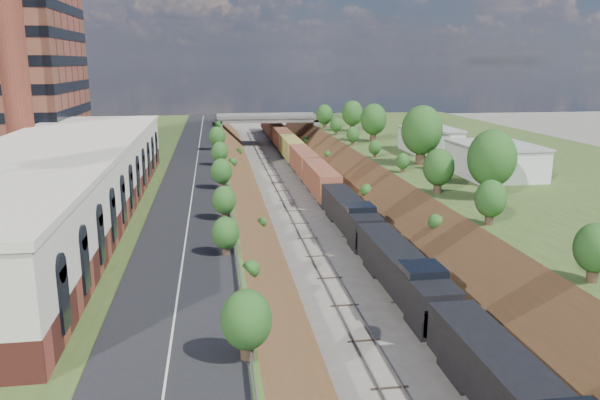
{
  "coord_description": "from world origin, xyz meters",
  "views": [
    {
      "loc": [
        -12.87,
        -19.09,
        19.69
      ],
      "look_at": [
        -4.4,
        38.04,
        6.0
      ],
      "focal_mm": 35.0,
      "sensor_mm": 36.0,
      "label": 1
    }
  ],
  "objects": [
    {
      "name": "platform_left",
      "position": [
        -33.0,
        60.0,
        2.5
      ],
      "size": [
        44.0,
        180.0,
        5.0
      ],
      "primitive_type": "cube",
      "color": "#364E20",
      "rests_on": "ground"
    },
    {
      "name": "platform_right",
      "position": [
        33.0,
        60.0,
        2.5
      ],
      "size": [
        44.0,
        180.0,
        5.0
      ],
      "primitive_type": "cube",
      "color": "#364E20",
      "rests_on": "ground"
    },
    {
      "name": "embankment_left",
      "position": [
        -11.0,
        60.0,
        0.0
      ],
      "size": [
        10.0,
        180.0,
        10.0
      ],
      "primitive_type": "cube",
      "rotation": [
        0.0,
        0.79,
        0.0
      ],
      "color": "brown",
      "rests_on": "ground"
    },
    {
      "name": "embankment_right",
      "position": [
        11.0,
        60.0,
        0.0
      ],
      "size": [
        10.0,
        180.0,
        10.0
      ],
      "primitive_type": "cube",
      "rotation": [
        0.0,
        0.79,
        0.0
      ],
      "color": "brown",
      "rests_on": "ground"
    },
    {
      "name": "rail_left_track",
      "position": [
        -2.6,
        60.0,
        0.09
      ],
      "size": [
        1.58,
        180.0,
        0.18
      ],
      "primitive_type": "cube",
      "color": "gray",
      "rests_on": "ground"
    },
    {
      "name": "rail_right_track",
      "position": [
        2.6,
        60.0,
        0.09
      ],
      "size": [
        1.58,
        180.0,
        0.18
      ],
      "primitive_type": "cube",
      "color": "gray",
      "rests_on": "ground"
    },
    {
      "name": "road",
      "position": [
        -15.5,
        60.0,
        5.05
      ],
      "size": [
        8.0,
        180.0,
        0.1
      ],
      "primitive_type": "cube",
      "color": "black",
      "rests_on": "platform_left"
    },
    {
      "name": "guardrail",
      "position": [
        -11.4,
        59.8,
        5.55
      ],
      "size": [
        0.1,
        171.0,
        0.7
      ],
      "color": "#99999E",
      "rests_on": "platform_left"
    },
    {
      "name": "commercial_building",
      "position": [
        -28.0,
        38.0,
        8.51
      ],
      "size": [
        14.3,
        62.3,
        7.0
      ],
      "color": "maroon",
      "rests_on": "platform_left"
    },
    {
      "name": "smokestack",
      "position": [
        -36.0,
        56.0,
        25.0
      ],
      "size": [
        3.2,
        3.2,
        40.0
      ],
      "primitive_type": "cylinder",
      "color": "maroon",
      "rests_on": "platform_left"
    },
    {
      "name": "overpass",
      "position": [
        0.0,
        122.0,
        4.92
      ],
      "size": [
        24.5,
        8.3,
        7.4
      ],
      "color": "gray",
      "rests_on": "ground"
    },
    {
      "name": "white_building_near",
      "position": [
        23.5,
        52.0,
        7.0
      ],
      "size": [
        9.0,
        12.0,
        4.0
      ],
      "primitive_type": "cube",
      "color": "silver",
      "rests_on": "platform_right"
    },
    {
      "name": "white_building_far",
      "position": [
        23.0,
        74.0,
        6.8
      ],
      "size": [
        8.0,
        10.0,
        3.6
      ],
      "primitive_type": "cube",
      "color": "silver",
      "rests_on": "platform_right"
    },
    {
      "name": "tree_right_large",
      "position": [
        17.0,
        40.0,
        9.38
      ],
      "size": [
        5.25,
        5.25,
        7.61
      ],
      "color": "#473323",
      "rests_on": "platform_right"
    },
    {
      "name": "tree_left_crest",
      "position": [
        -11.8,
        20.0,
        7.04
      ],
      "size": [
        2.45,
        2.45,
        3.55
      ],
      "color": "#473323",
      "rests_on": "platform_left"
    },
    {
      "name": "freight_train",
      "position": [
        2.6,
        79.29,
        2.66
      ],
      "size": [
        3.13,
        159.1,
        4.65
      ],
      "color": "black",
      "rests_on": "ground"
    }
  ]
}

